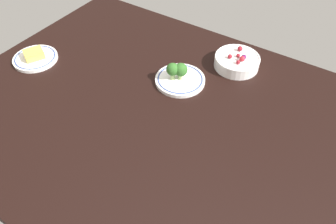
% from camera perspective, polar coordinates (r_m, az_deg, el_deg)
% --- Properties ---
extents(dining_table, '(1.57, 1.12, 0.04)m').
position_cam_1_polar(dining_table, '(1.15, -0.00, -1.39)').
color(dining_table, black).
rests_on(dining_table, ground).
extents(plate_cheese, '(0.18, 0.18, 0.04)m').
position_cam_1_polar(plate_cheese, '(1.47, -22.00, 8.74)').
color(plate_cheese, white).
rests_on(plate_cheese, dining_table).
extents(bowl_berries, '(0.18, 0.18, 0.07)m').
position_cam_1_polar(bowl_berries, '(1.35, 11.82, 8.61)').
color(bowl_berries, white).
rests_on(bowl_berries, dining_table).
extents(plate_broccoli, '(0.19, 0.19, 0.09)m').
position_cam_1_polar(plate_broccoli, '(1.26, 1.95, 6.07)').
color(plate_broccoli, white).
rests_on(plate_broccoli, dining_table).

